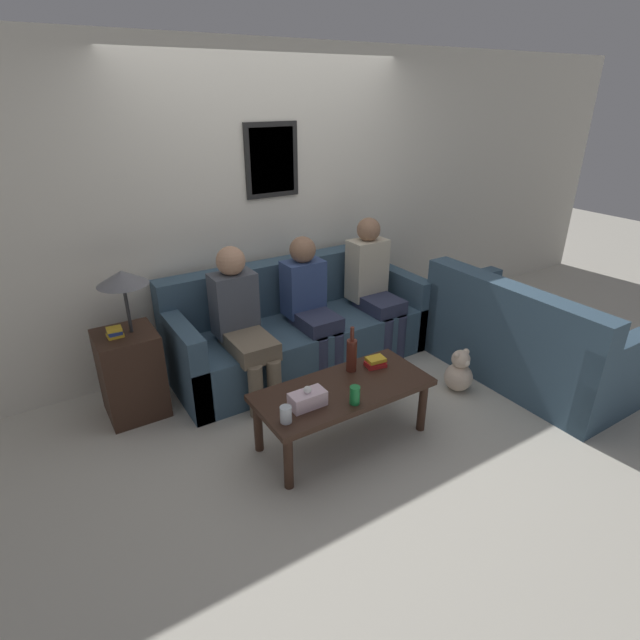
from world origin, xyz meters
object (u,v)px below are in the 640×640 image
Objects in this scene: person_right at (373,282)px; teddy_bear at (459,373)px; couch_side at (525,344)px; drinking_glass at (286,414)px; coffee_table at (343,394)px; couch_main at (299,330)px; wine_bottle at (352,354)px; person_left at (242,319)px; person_middle at (310,300)px.

person_right reaches higher than teddy_bear.
couch_side is 15.62× the size of drinking_glass.
person_right is (1.02, 1.00, 0.29)m from coffee_table.
drinking_glass is at bearing 90.53° from couch_side.
couch_main and couch_side have the same top height.
couch_main reaches higher than wine_bottle.
person_left is at bearing 121.19° from wine_bottle.
person_middle is (0.85, 1.13, 0.15)m from drinking_glass.
person_left is at bearing -177.24° from person_right.
drinking_glass is (-2.27, -0.02, 0.17)m from couch_side.
coffee_table is 0.30m from wine_bottle.
teddy_bear is (0.82, -0.97, -0.47)m from person_middle.
person_right is at bearing 98.31° from teddy_bear.
drinking_glass is 1.42m from person_middle.
drinking_glass is at bearing -157.30° from wine_bottle.
couch_main is at bearing 102.15° from person_middle.
couch_side is 1.35× the size of person_right.
coffee_table is (-1.76, 0.11, 0.06)m from couch_side.
person_right reaches higher than drinking_glass.
couch_side is 2.28m from drinking_glass.
couch_main is 0.73m from person_left.
person_right reaches higher than coffee_table.
person_middle is at bearing -179.52° from person_right.
couch_side reaches higher than wine_bottle.
drinking_glass is at bearing -100.75° from person_left.
person_right reaches higher than wine_bottle.
person_left is 0.97× the size of person_right.
couch_side reaches higher than drinking_glass.
couch_main is 6.32× the size of teddy_bear.
coffee_table is (-0.31, -1.14, 0.06)m from couch_main.
coffee_table reaches higher than teddy_bear.
coffee_table is at bearing -72.13° from person_left.
wine_bottle is at bearing 80.60° from couch_side.
couch_side is at bearing -3.57° from coffee_table.
person_left is 1.79m from teddy_bear.
couch_side is at bearing 0.53° from drinking_glass.
person_right is at bearing 0.48° from person_middle.
couch_side is at bearing -9.40° from wine_bottle.
person_right is at bearing 36.67° from drinking_glass.
couch_main is 1.97× the size of person_middle.
couch_side is at bearing -40.71° from couch_main.
teddy_bear is (1.16, 0.03, -0.21)m from coffee_table.
teddy_bear is at bearing -49.93° from person_middle.
teddy_bear is (-0.60, 0.14, -0.15)m from couch_side.
person_right is (0.84, 0.85, 0.10)m from wine_bottle.
person_right reaches higher than person_middle.
person_left is at bearing 63.07° from couch_side.
couch_side is 4.58× the size of teddy_bear.
couch_main is 0.35m from person_middle.
teddy_bear is at bearing -31.98° from person_left.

